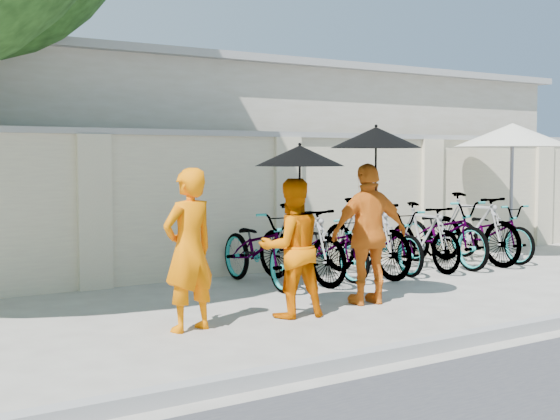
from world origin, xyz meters
TOP-DOWN VIEW (x-y plane):
  - ground at (0.00, 0.00)m, footprint 80.00×80.00m
  - kerb at (0.00, -1.70)m, footprint 40.00×0.16m
  - compound_wall at (1.00, 3.20)m, footprint 20.00×0.30m
  - building_behind at (2.00, 7.00)m, footprint 14.00×6.00m
  - monk_left at (-1.09, 0.24)m, footprint 0.65×0.49m
  - monk_center at (0.12, 0.23)m, footprint 0.82×0.69m
  - parasol_center at (0.17, 0.15)m, footprint 0.95×0.95m
  - monk_right at (1.28, 0.31)m, footprint 1.01×0.56m
  - parasol_right at (1.30, 0.23)m, footprint 1.05×1.05m
  - patio_umbrella at (5.86, 2.05)m, footprint 2.19×2.19m
  - bike_0 at (0.90, 2.08)m, footprint 0.77×1.96m
  - bike_1 at (1.47, 1.94)m, footprint 0.68×1.82m
  - bike_2 at (2.03, 2.07)m, footprint 0.72×1.71m
  - bike_3 at (2.59, 1.93)m, footprint 0.59×1.87m
  - bike_4 at (3.16, 2.09)m, footprint 0.84×1.84m
  - bike_5 at (3.72, 1.90)m, footprint 0.67×1.74m
  - bike_6 at (4.28, 2.05)m, footprint 0.82×2.02m
  - bike_7 at (4.85, 1.96)m, footprint 0.58×1.90m
  - bike_8 at (5.41, 2.06)m, footprint 0.67×1.80m

SIDE VIEW (x-z plane):
  - ground at x=0.00m, z-range 0.00..0.00m
  - kerb at x=0.00m, z-range 0.00..0.12m
  - bike_2 at x=2.03m, z-range 0.00..0.88m
  - bike_4 at x=3.16m, z-range 0.00..0.93m
  - bike_8 at x=5.41m, z-range 0.00..0.94m
  - bike_0 at x=0.90m, z-range 0.00..1.01m
  - bike_5 at x=3.72m, z-range 0.00..1.02m
  - bike_6 at x=4.28m, z-range 0.00..1.04m
  - bike_1 at x=1.47m, z-range 0.00..1.07m
  - bike_3 at x=2.59m, z-range 0.00..1.11m
  - bike_7 at x=4.85m, z-range 0.00..1.14m
  - monk_center at x=0.12m, z-range 0.00..1.48m
  - monk_left at x=-1.09m, z-range 0.00..1.61m
  - monk_right at x=1.28m, z-range 0.00..1.64m
  - compound_wall at x=1.00m, z-range 0.00..2.00m
  - building_behind at x=2.00m, z-range 0.00..3.20m
  - parasol_center at x=0.17m, z-range 1.23..2.22m
  - parasol_right at x=1.30m, z-range 1.37..2.49m
  - patio_umbrella at x=5.86m, z-range 0.91..3.17m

